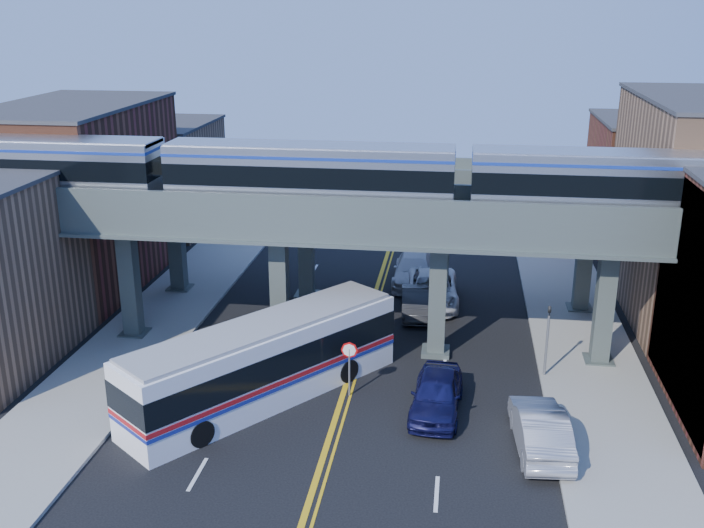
{
  "coord_description": "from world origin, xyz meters",
  "views": [
    {
      "loc": [
        4.82,
        -28.46,
        16.95
      ],
      "look_at": [
        -0.08,
        6.58,
        5.08
      ],
      "focal_mm": 40.0,
      "sensor_mm": 36.0,
      "label": 1
    }
  ],
  "objects_px": {
    "stop_sign": "(349,360)",
    "car_lane_b": "(416,302)",
    "transit_train": "(310,174)",
    "car_lane_c": "(432,289)",
    "car_lane_a": "(437,394)",
    "traffic_signal": "(548,333)",
    "car_parked_curb": "(540,429)",
    "transit_bus": "(264,362)",
    "car_lane_d": "(414,269)"
  },
  "relations": [
    {
      "from": "transit_bus",
      "to": "car_lane_a",
      "type": "height_order",
      "value": "transit_bus"
    },
    {
      "from": "car_lane_a",
      "to": "car_parked_curb",
      "type": "distance_m",
      "value": 4.82
    },
    {
      "from": "car_parked_curb",
      "to": "traffic_signal",
      "type": "bearing_deg",
      "value": -101.44
    },
    {
      "from": "transit_bus",
      "to": "car_lane_a",
      "type": "relative_size",
      "value": 2.42
    },
    {
      "from": "stop_sign",
      "to": "car_lane_b",
      "type": "xyz_separation_m",
      "value": [
        2.36,
        10.07,
        -1.01
      ]
    },
    {
      "from": "stop_sign",
      "to": "traffic_signal",
      "type": "height_order",
      "value": "traffic_signal"
    },
    {
      "from": "stop_sign",
      "to": "traffic_signal",
      "type": "relative_size",
      "value": 0.64
    },
    {
      "from": "transit_train",
      "to": "car_lane_b",
      "type": "height_order",
      "value": "transit_train"
    },
    {
      "from": "transit_bus",
      "to": "car_parked_curb",
      "type": "bearing_deg",
      "value": -64.15
    },
    {
      "from": "stop_sign",
      "to": "car_parked_curb",
      "type": "distance_m",
      "value": 8.85
    },
    {
      "from": "transit_train",
      "to": "car_lane_d",
      "type": "height_order",
      "value": "transit_train"
    },
    {
      "from": "traffic_signal",
      "to": "car_lane_c",
      "type": "xyz_separation_m",
      "value": [
        -5.7,
        9.03,
        -1.41
      ]
    },
    {
      "from": "transit_train",
      "to": "transit_bus",
      "type": "distance_m",
      "value": 9.39
    },
    {
      "from": "transit_train",
      "to": "car_lane_a",
      "type": "bearing_deg",
      "value": -42.24
    },
    {
      "from": "traffic_signal",
      "to": "car_parked_curb",
      "type": "bearing_deg",
      "value": -96.89
    },
    {
      "from": "stop_sign",
      "to": "car_lane_a",
      "type": "relative_size",
      "value": 0.51
    },
    {
      "from": "transit_bus",
      "to": "car_lane_b",
      "type": "relative_size",
      "value": 2.76
    },
    {
      "from": "transit_bus",
      "to": "car_lane_c",
      "type": "bearing_deg",
      "value": 9.91
    },
    {
      "from": "transit_bus",
      "to": "car_lane_d",
      "type": "distance_m",
      "value": 17.2
    },
    {
      "from": "car_lane_a",
      "to": "car_lane_c",
      "type": "height_order",
      "value": "car_lane_c"
    },
    {
      "from": "car_lane_a",
      "to": "car_parked_curb",
      "type": "height_order",
      "value": "car_parked_curb"
    },
    {
      "from": "traffic_signal",
      "to": "car_lane_a",
      "type": "relative_size",
      "value": 0.79
    },
    {
      "from": "transit_train",
      "to": "stop_sign",
      "type": "height_order",
      "value": "transit_train"
    },
    {
      "from": "stop_sign",
      "to": "car_lane_b",
      "type": "height_order",
      "value": "stop_sign"
    },
    {
      "from": "car_lane_b",
      "to": "car_lane_d",
      "type": "xyz_separation_m",
      "value": [
        -0.46,
        5.36,
        0.13
      ]
    },
    {
      "from": "car_lane_c",
      "to": "traffic_signal",
      "type": "bearing_deg",
      "value": -61.0
    },
    {
      "from": "stop_sign",
      "to": "car_parked_curb",
      "type": "xyz_separation_m",
      "value": [
        8.13,
        -3.38,
        -0.87
      ]
    },
    {
      "from": "traffic_signal",
      "to": "car_lane_d",
      "type": "distance_m",
      "value": 14.34
    },
    {
      "from": "stop_sign",
      "to": "car_lane_d",
      "type": "distance_m",
      "value": 15.58
    },
    {
      "from": "transit_train",
      "to": "stop_sign",
      "type": "relative_size",
      "value": 16.37
    },
    {
      "from": "transit_train",
      "to": "car_lane_c",
      "type": "xyz_separation_m",
      "value": [
        5.83,
        7.03,
        -8.21
      ]
    },
    {
      "from": "car_lane_a",
      "to": "transit_bus",
      "type": "bearing_deg",
      "value": -177.77
    },
    {
      "from": "stop_sign",
      "to": "transit_train",
      "type": "bearing_deg",
      "value": 117.75
    },
    {
      "from": "car_lane_b",
      "to": "stop_sign",
      "type": "bearing_deg",
      "value": -107.83
    },
    {
      "from": "transit_train",
      "to": "car_parked_curb",
      "type": "distance_m",
      "value": 15.92
    },
    {
      "from": "car_lane_a",
      "to": "car_lane_c",
      "type": "distance_m",
      "value": 13.03
    },
    {
      "from": "car_lane_b",
      "to": "car_lane_a",
      "type": "bearing_deg",
      "value": -86.46
    },
    {
      "from": "transit_train",
      "to": "car_lane_b",
      "type": "xyz_separation_m",
      "value": [
        4.99,
        5.07,
        -8.35
      ]
    },
    {
      "from": "car_parked_curb",
      "to": "car_lane_d",
      "type": "bearing_deg",
      "value": -76.24
    },
    {
      "from": "transit_bus",
      "to": "car_parked_curb",
      "type": "relative_size",
      "value": 2.32
    },
    {
      "from": "transit_train",
      "to": "car_lane_a",
      "type": "xyz_separation_m",
      "value": [
        6.58,
        -5.97,
        -8.22
      ]
    },
    {
      "from": "car_lane_a",
      "to": "car_lane_b",
      "type": "bearing_deg",
      "value": 101.67
    },
    {
      "from": "stop_sign",
      "to": "car_lane_a",
      "type": "height_order",
      "value": "stop_sign"
    },
    {
      "from": "car_lane_a",
      "to": "car_lane_d",
      "type": "distance_m",
      "value": 16.53
    },
    {
      "from": "stop_sign",
      "to": "car_lane_b",
      "type": "distance_m",
      "value": 10.39
    },
    {
      "from": "car_lane_b",
      "to": "car_lane_c",
      "type": "xyz_separation_m",
      "value": [
        0.84,
        1.96,
        0.15
      ]
    },
    {
      "from": "transit_train",
      "to": "transit_bus",
      "type": "bearing_deg",
      "value": -100.34
    },
    {
      "from": "traffic_signal",
      "to": "car_lane_a",
      "type": "height_order",
      "value": "traffic_signal"
    },
    {
      "from": "traffic_signal",
      "to": "car_lane_c",
      "type": "height_order",
      "value": "traffic_signal"
    },
    {
      "from": "transit_train",
      "to": "car_lane_d",
      "type": "relative_size",
      "value": 7.09
    }
  ]
}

